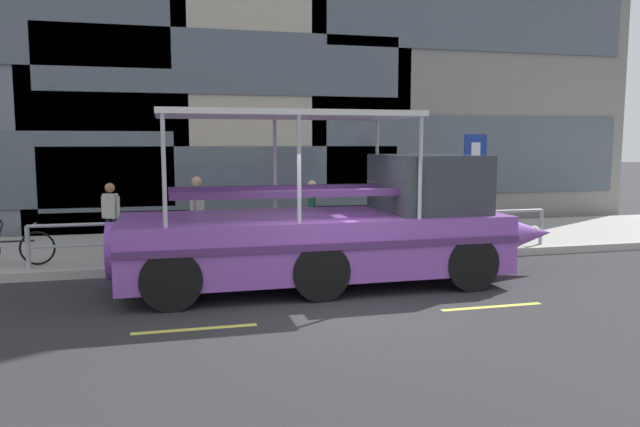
% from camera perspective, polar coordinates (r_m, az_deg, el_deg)
% --- Properties ---
extents(ground_plane, '(120.00, 120.00, 0.00)m').
position_cam_1_polar(ground_plane, '(10.30, 1.69, -8.46)').
color(ground_plane, '#2B2B2D').
extents(sidewalk, '(32.00, 4.80, 0.18)m').
position_cam_1_polar(sidewalk, '(15.62, -4.04, -2.90)').
color(sidewalk, '#A8A59E').
rests_on(sidewalk, ground_plane).
extents(curb_edge, '(32.00, 0.18, 0.18)m').
position_cam_1_polar(curb_edge, '(13.22, -2.07, -4.65)').
color(curb_edge, '#B2ADA3').
rests_on(curb_edge, ground_plane).
extents(lane_centreline, '(25.80, 0.12, 0.01)m').
position_cam_1_polar(lane_centreline, '(9.53, 3.11, -9.70)').
color(lane_centreline, '#DBD64C').
rests_on(lane_centreline, ground_plane).
extents(curb_guardrail, '(11.76, 0.09, 0.89)m').
position_cam_1_polar(curb_guardrail, '(13.52, -0.77, -1.47)').
color(curb_guardrail, '#9EA0A8').
rests_on(curb_guardrail, sidewalk).
extents(parking_sign, '(0.60, 0.12, 2.71)m').
position_cam_1_polar(parking_sign, '(15.56, 14.30, 4.02)').
color(parking_sign, '#4C4F54').
rests_on(parking_sign, sidewalk).
extents(leaned_bicycle, '(1.74, 0.46, 0.96)m').
position_cam_1_polar(leaned_bicycle, '(13.86, -27.16, -2.90)').
color(leaned_bicycle, black).
rests_on(leaned_bicycle, sidewalk).
extents(duck_tour_boat, '(8.84, 2.62, 3.25)m').
position_cam_1_polar(duck_tour_boat, '(11.56, 1.89, -1.45)').
color(duck_tour_boat, purple).
rests_on(duck_tour_boat, ground_plane).
extents(pedestrian_near_bow, '(0.33, 0.46, 1.77)m').
position_cam_1_polar(pedestrian_near_bow, '(15.35, 11.82, 1.18)').
color(pedestrian_near_bow, black).
rests_on(pedestrian_near_bow, sidewalk).
extents(pedestrian_mid_left, '(0.25, 0.45, 1.61)m').
position_cam_1_polar(pedestrian_mid_left, '(14.52, -0.76, 0.62)').
color(pedestrian_mid_left, '#47423D').
rests_on(pedestrian_mid_left, sidewalk).
extents(pedestrian_mid_right, '(0.33, 0.43, 1.73)m').
position_cam_1_polar(pedestrian_mid_right, '(14.41, -11.47, 0.72)').
color(pedestrian_mid_right, '#1E2338').
rests_on(pedestrian_mid_right, sidewalk).
extents(pedestrian_near_stern, '(0.42, 0.30, 1.60)m').
position_cam_1_polar(pedestrian_near_stern, '(14.56, -19.07, 0.24)').
color(pedestrian_near_stern, '#1E2338').
rests_on(pedestrian_near_stern, sidewalk).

